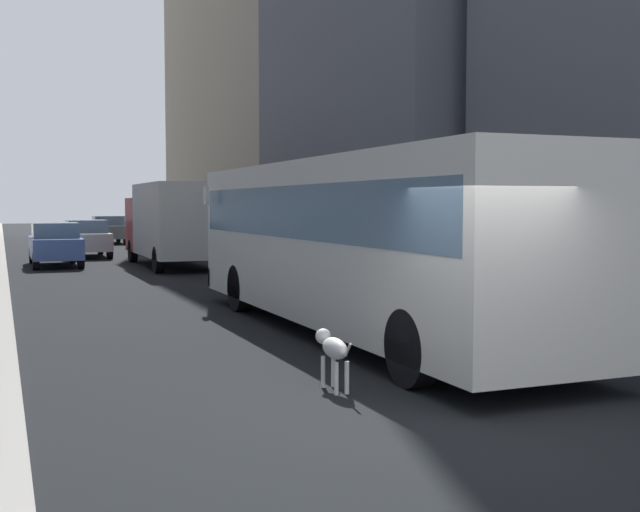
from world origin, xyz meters
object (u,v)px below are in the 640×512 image
object	(u,v)px
transit_bus	(356,234)
car_blue_hatchback	(55,244)
box_truck	(172,222)
dalmatian_dog	(333,349)
car_grey_wagon	(108,230)
car_white_van	(86,238)

from	to	relation	value
transit_bus	car_blue_hatchback	xyz separation A→B (m)	(-4.00, 18.19, -0.96)
car_blue_hatchback	box_truck	xyz separation A→B (m)	(4.00, -1.94, 0.85)
car_blue_hatchback	dalmatian_dog	size ratio (longest dim) A/B	4.46
transit_bus	car_blue_hatchback	size ratio (longest dim) A/B	2.69
car_blue_hatchback	dalmatian_dog	world-z (taller)	car_blue_hatchback
car_grey_wagon	dalmatian_dog	size ratio (longest dim) A/B	4.07
box_truck	transit_bus	bearing A→B (deg)	-90.00
car_blue_hatchback	box_truck	bearing A→B (deg)	-25.85
transit_bus	car_white_van	xyz separation A→B (m)	(-2.40, 23.09, -0.96)
car_blue_hatchback	car_grey_wagon	world-z (taller)	same
car_white_van	box_truck	bearing A→B (deg)	-70.66
car_grey_wagon	box_truck	bearing A→B (deg)	-90.00
car_white_van	transit_bus	bearing A→B (deg)	-84.07
car_blue_hatchback	box_truck	world-z (taller)	box_truck
transit_bus	dalmatian_dog	world-z (taller)	transit_bus
car_grey_wagon	dalmatian_dog	bearing A→B (deg)	-93.08
car_white_van	box_truck	world-z (taller)	box_truck
car_blue_hatchback	car_white_van	bearing A→B (deg)	71.92
car_grey_wagon	dalmatian_dog	distance (m)	39.06
transit_bus	car_blue_hatchback	distance (m)	18.65
car_white_van	box_truck	distance (m)	7.30
transit_bus	car_grey_wagon	world-z (taller)	transit_bus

